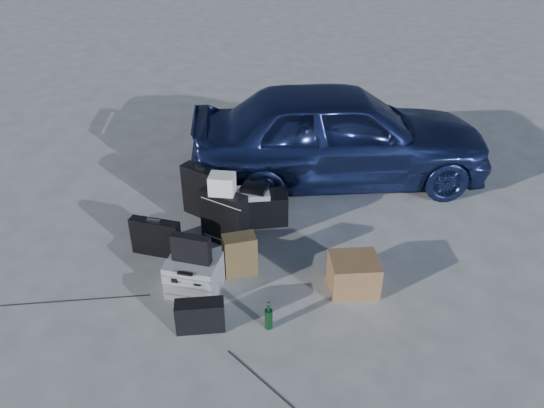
# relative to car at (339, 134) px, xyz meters

# --- Properties ---
(ground) EXTENTS (60.00, 60.00, 0.00)m
(ground) POSITION_rel_car_xyz_m (-0.81, -2.40, -0.62)
(ground) COLOR beige
(ground) RESTS_ON ground
(car) EXTENTS (3.91, 2.41, 1.24)m
(car) POSITION_rel_car_xyz_m (0.00, 0.00, 0.00)
(car) COLOR navy
(car) RESTS_ON ground
(pelican_case) EXTENTS (0.48, 0.39, 0.34)m
(pelican_case) POSITION_rel_car_xyz_m (-1.08, -2.46, -0.45)
(pelican_case) COLOR #A9ABAE
(pelican_case) RESTS_ON ground
(laptop_bag) EXTENTS (0.37, 0.11, 0.27)m
(laptop_bag) POSITION_rel_car_xyz_m (-1.08, -2.47, -0.14)
(laptop_bag) COLOR black
(laptop_bag) RESTS_ON pelican_case
(briefcase) EXTENTS (0.52, 0.15, 0.40)m
(briefcase) POSITION_rel_car_xyz_m (-1.64, -2.00, -0.42)
(briefcase) COLOR black
(briefcase) RESTS_ON ground
(suitcase_left) EXTENTS (0.49, 0.33, 0.60)m
(suitcase_left) POSITION_rel_car_xyz_m (-1.41, -1.19, -0.32)
(suitcase_left) COLOR black
(suitcase_left) RESTS_ON ground
(suitcase_right) EXTENTS (0.53, 0.34, 0.60)m
(suitcase_right) POSITION_rel_car_xyz_m (-1.02, -1.65, -0.32)
(suitcase_right) COLOR black
(suitcase_right) RESTS_ON ground
(white_carton) EXTENTS (0.27, 0.22, 0.20)m
(white_carton) POSITION_rel_car_xyz_m (-1.02, -1.65, 0.07)
(white_carton) COLOR white
(white_carton) RESTS_ON suitcase_right
(duffel_bag) EXTENTS (0.77, 0.52, 0.35)m
(duffel_bag) POSITION_rel_car_xyz_m (-0.79, -1.23, -0.45)
(duffel_bag) COLOR black
(duffel_bag) RESTS_ON ground
(flat_box_white) EXTENTS (0.42, 0.36, 0.06)m
(flat_box_white) POSITION_rel_car_xyz_m (-0.81, -1.24, -0.24)
(flat_box_white) COLOR white
(flat_box_white) RESTS_ON duffel_bag
(flat_box_black) EXTENTS (0.29, 0.23, 0.06)m
(flat_box_black) POSITION_rel_car_xyz_m (-0.79, -1.23, -0.18)
(flat_box_black) COLOR black
(flat_box_black) RESTS_ON flat_box_white
(kraft_bag) EXTENTS (0.36, 0.31, 0.42)m
(kraft_bag) POSITION_rel_car_xyz_m (-0.73, -2.12, -0.41)
(kraft_bag) COLOR olive
(kraft_bag) RESTS_ON ground
(cardboard_box) EXTENTS (0.53, 0.49, 0.33)m
(cardboard_box) POSITION_rel_car_xyz_m (0.37, -2.14, -0.46)
(cardboard_box) COLOR olive
(cardboard_box) RESTS_ON ground
(messenger_bag) EXTENTS (0.44, 0.27, 0.29)m
(messenger_bag) POSITION_rel_car_xyz_m (-0.86, -2.94, -0.48)
(messenger_bag) COLOR black
(messenger_bag) RESTS_ON ground
(green_bottle) EXTENTS (0.07, 0.07, 0.27)m
(green_bottle) POSITION_rel_car_xyz_m (-0.30, -2.81, -0.49)
(green_bottle) COLOR black
(green_bottle) RESTS_ON ground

